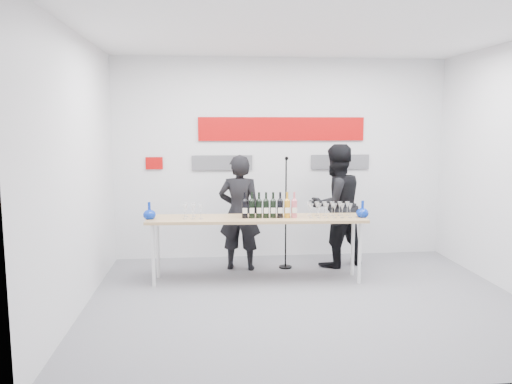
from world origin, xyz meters
The scene contains 12 objects.
ground centered at (0.00, 0.00, 0.00)m, with size 5.00×5.00×0.00m, color slate.
back_wall centered at (0.00, 2.00, 1.50)m, with size 5.00×0.04×3.00m, color silver.
signage centered at (-0.06, 1.97, 1.81)m, with size 3.38×0.02×0.79m.
tasting_table centered at (-0.50, 0.78, 0.77)m, with size 2.81×0.70×0.84m.
wine_bottles centered at (-0.34, 0.74, 1.00)m, with size 0.71×0.11×0.33m.
decanter_left centered at (-1.85, 0.81, 0.94)m, with size 0.16×0.16×0.21m, color #08289D, non-canonical shape.
decanter_right centered at (0.86, 0.67, 0.94)m, with size 0.16×0.16×0.21m, color #08289D, non-canonical shape.
glasses_left centered at (-1.32, 0.81, 0.93)m, with size 0.26×0.23×0.18m.
glasses_right centered at (0.44, 0.74, 0.93)m, with size 0.57×0.25×0.18m.
presenter_left centered at (-0.68, 1.33, 0.80)m, with size 0.59×0.38×1.61m, color black.
presenter_right centered at (0.69, 1.38, 0.87)m, with size 0.85×0.66×1.74m, color black.
mic_stand centered at (-0.03, 1.32, 0.48)m, with size 0.18×0.18×1.58m.
Camera 1 is at (-1.10, -5.47, 2.01)m, focal length 35.00 mm.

